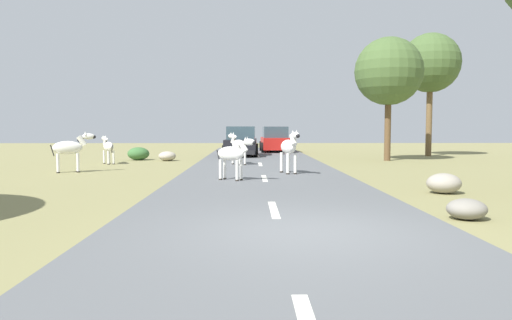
% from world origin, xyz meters
% --- Properties ---
extents(ground_plane, '(90.00, 90.00, 0.00)m').
position_xyz_m(ground_plane, '(0.00, 0.00, 0.00)').
color(ground_plane, olive).
extents(road, '(6.00, 64.00, 0.05)m').
position_xyz_m(road, '(-0.43, 0.00, 0.03)').
color(road, '#56595B').
rests_on(road, ground_plane).
extents(lane_markings, '(0.16, 56.00, 0.01)m').
position_xyz_m(lane_markings, '(-0.43, -1.00, 0.05)').
color(lane_markings, silver).
rests_on(lane_markings, road).
extents(zebra_0, '(0.71, 1.66, 1.60)m').
position_xyz_m(zebra_0, '(0.53, 9.65, 1.00)').
color(zebra_0, silver).
rests_on(zebra_0, road).
extents(zebra_1, '(1.58, 0.87, 1.57)m').
position_xyz_m(zebra_1, '(-7.82, 10.73, 0.94)').
color(zebra_1, silver).
rests_on(zebra_1, ground_plane).
extents(zebra_2, '(0.99, 1.41, 1.46)m').
position_xyz_m(zebra_2, '(-1.44, 13.91, 0.92)').
color(zebra_2, silver).
rests_on(zebra_2, road).
extents(zebra_3, '(0.99, 1.27, 1.36)m').
position_xyz_m(zebra_3, '(-7.61, 14.95, 0.81)').
color(zebra_3, silver).
rests_on(zebra_3, ground_plane).
extents(zebra_4, '(1.34, 0.95, 1.40)m').
position_xyz_m(zebra_4, '(-1.45, 7.47, 0.88)').
color(zebra_4, silver).
rests_on(zebra_4, road).
extents(car_0, '(2.10, 4.38, 1.74)m').
position_xyz_m(car_0, '(0.86, 25.46, 0.85)').
color(car_0, red).
rests_on(car_0, road).
extents(car_1, '(2.11, 4.39, 1.74)m').
position_xyz_m(car_1, '(-1.42, 20.76, 0.85)').
color(car_1, black).
rests_on(car_1, road).
extents(tree_1, '(3.49, 3.49, 6.37)m').
position_xyz_m(tree_1, '(6.27, 17.01, 4.60)').
color(tree_1, brown).
rests_on(tree_1, ground_plane).
extents(tree_2, '(3.53, 3.53, 7.36)m').
position_xyz_m(tree_2, '(9.94, 21.03, 5.55)').
color(tree_2, brown).
rests_on(tree_2, ground_plane).
extents(bush_1, '(1.14, 1.03, 0.69)m').
position_xyz_m(bush_1, '(-6.81, 17.64, 0.34)').
color(bush_1, '#386633').
rests_on(bush_1, ground_plane).
extents(rock_0, '(0.74, 0.70, 0.39)m').
position_xyz_m(rock_0, '(3.17, 1.16, 0.20)').
color(rock_0, gray).
rests_on(rock_0, ground_plane).
extents(rock_1, '(0.89, 0.82, 0.50)m').
position_xyz_m(rock_1, '(-5.18, 17.03, 0.25)').
color(rock_1, '#A89E8C').
rests_on(rock_1, ground_plane).
extents(rock_2, '(0.89, 0.83, 0.53)m').
position_xyz_m(rock_2, '(4.19, 4.70, 0.27)').
color(rock_2, gray).
rests_on(rock_2, ground_plane).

